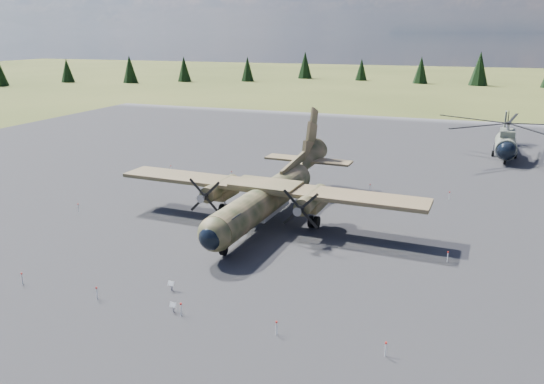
% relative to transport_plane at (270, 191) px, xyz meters
% --- Properties ---
extents(ground, '(500.00, 500.00, 0.00)m').
position_rel_transport_plane_xyz_m(ground, '(-1.06, -4.34, -2.65)').
color(ground, brown).
rests_on(ground, ground).
extents(apron, '(120.00, 120.00, 0.04)m').
position_rel_transport_plane_xyz_m(apron, '(-1.06, 5.66, -2.65)').
color(apron, '#545358').
rests_on(apron, ground).
extents(transport_plane, '(27.96, 25.40, 9.22)m').
position_rel_transport_plane_xyz_m(transport_plane, '(0.00, 0.00, 0.00)').
color(transport_plane, '#30381E').
rests_on(transport_plane, ground).
extents(helicopter_near, '(20.33, 23.59, 5.02)m').
position_rel_transport_plane_xyz_m(helicopter_near, '(21.09, 33.07, 0.91)').
color(helicopter_near, slate).
rests_on(helicopter_near, ground).
extents(info_placard_left, '(0.45, 0.22, 0.69)m').
position_rel_transport_plane_xyz_m(info_placard_left, '(-1.26, -15.22, -2.19)').
color(info_placard_left, gray).
rests_on(info_placard_left, ground).
extents(info_placard_right, '(0.42, 0.19, 0.66)m').
position_rel_transport_plane_xyz_m(info_placard_right, '(0.27, -17.62, -2.21)').
color(info_placard_right, gray).
rests_on(info_placard_right, ground).
extents(barrier_fence, '(33.12, 29.62, 0.85)m').
position_rel_transport_plane_xyz_m(barrier_fence, '(-1.52, -4.42, -2.14)').
color(barrier_fence, white).
rests_on(barrier_fence, ground).
extents(treeline, '(318.94, 315.89, 10.79)m').
position_rel_transport_plane_xyz_m(treeline, '(1.66, -5.83, 2.08)').
color(treeline, black).
rests_on(treeline, ground).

